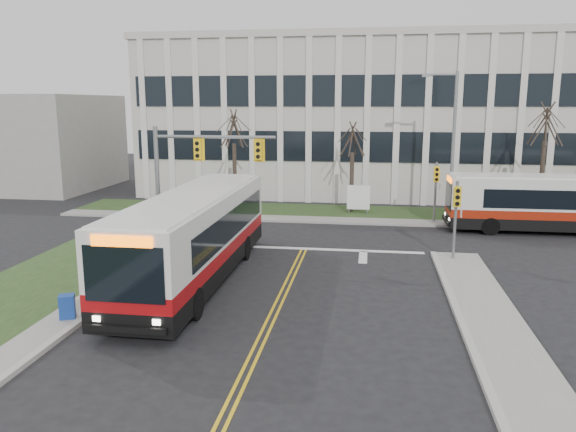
# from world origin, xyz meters

# --- Properties ---
(ground) EXTENTS (120.00, 120.00, 0.00)m
(ground) POSITION_xyz_m (0.00, 0.00, 0.00)
(ground) COLOR black
(ground) RESTS_ON ground
(sidewalk_west) EXTENTS (1.20, 26.00, 0.14)m
(sidewalk_west) POSITION_xyz_m (-7.00, -5.00, 0.07)
(sidewalk_west) COLOR #9E9B93
(sidewalk_west) RESTS_ON ground
(sidewalk_east) EXTENTS (2.00, 26.00, 0.14)m
(sidewalk_east) POSITION_xyz_m (7.50, -5.00, 0.07)
(sidewalk_east) COLOR #9E9B93
(sidewalk_east) RESTS_ON ground
(sidewalk_cross) EXTENTS (44.00, 1.60, 0.14)m
(sidewalk_cross) POSITION_xyz_m (5.00, 15.20, 0.07)
(sidewalk_cross) COLOR #9E9B93
(sidewalk_cross) RESTS_ON ground
(building_lawn) EXTENTS (44.00, 5.00, 0.12)m
(building_lawn) POSITION_xyz_m (5.00, 18.00, 0.06)
(building_lawn) COLOR #28401B
(building_lawn) RESTS_ON ground
(office_building) EXTENTS (40.00, 16.00, 12.00)m
(office_building) POSITION_xyz_m (5.00, 30.00, 6.00)
(office_building) COLOR #BBB5AD
(office_building) RESTS_ON ground
(building_annex) EXTENTS (12.00, 12.00, 8.00)m
(building_annex) POSITION_xyz_m (-26.00, 26.00, 4.00)
(building_annex) COLOR #9E9B93
(building_annex) RESTS_ON ground
(mast_arm_signal) EXTENTS (6.11, 0.38, 6.20)m
(mast_arm_signal) POSITION_xyz_m (-5.62, 7.16, 4.26)
(mast_arm_signal) COLOR slate
(mast_arm_signal) RESTS_ON ground
(signal_pole_near) EXTENTS (0.34, 0.39, 3.80)m
(signal_pole_near) POSITION_xyz_m (7.20, 6.90, 2.50)
(signal_pole_near) COLOR slate
(signal_pole_near) RESTS_ON ground
(signal_pole_far) EXTENTS (0.34, 0.39, 3.80)m
(signal_pole_far) POSITION_xyz_m (7.20, 15.40, 2.50)
(signal_pole_far) COLOR slate
(signal_pole_far) RESTS_ON ground
(streetlight) EXTENTS (2.15, 0.25, 9.20)m
(streetlight) POSITION_xyz_m (8.03, 16.20, 5.19)
(streetlight) COLOR slate
(streetlight) RESTS_ON ground
(directory_sign) EXTENTS (1.50, 0.12, 2.00)m
(directory_sign) POSITION_xyz_m (2.50, 17.50, 1.17)
(directory_sign) COLOR slate
(directory_sign) RESTS_ON ground
(tree_left) EXTENTS (1.80, 1.80, 7.70)m
(tree_left) POSITION_xyz_m (-6.00, 18.00, 5.51)
(tree_left) COLOR #42352B
(tree_left) RESTS_ON ground
(tree_mid) EXTENTS (1.80, 1.80, 6.82)m
(tree_mid) POSITION_xyz_m (2.00, 18.20, 4.88)
(tree_mid) COLOR #42352B
(tree_mid) RESTS_ON ground
(tree_right) EXTENTS (1.80, 1.80, 8.25)m
(tree_right) POSITION_xyz_m (14.00, 18.00, 5.91)
(tree_right) COLOR #42352B
(tree_right) RESTS_ON ground
(bus_main) EXTENTS (2.96, 13.50, 3.60)m
(bus_main) POSITION_xyz_m (-3.89, 2.43, 1.80)
(bus_main) COLOR silver
(bus_main) RESTS_ON ground
(bus_cross) EXTENTS (12.06, 2.71, 3.21)m
(bus_cross) POSITION_xyz_m (13.82, 14.00, 1.61)
(bus_cross) COLOR silver
(bus_cross) RESTS_ON ground
(newspaper_box_blue) EXTENTS (0.64, 0.62, 0.95)m
(newspaper_box_blue) POSITION_xyz_m (-6.80, -2.67, 0.47)
(newspaper_box_blue) COLOR navy
(newspaper_box_blue) RESTS_ON ground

